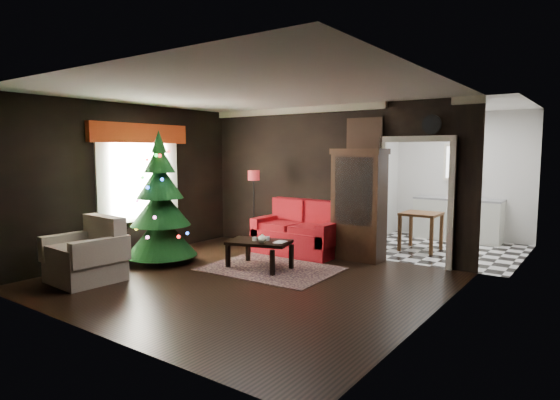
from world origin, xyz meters
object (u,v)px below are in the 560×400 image
Objects in this scene: loveseat at (298,228)px; curio_cabinet at (359,207)px; floor_lamp at (254,208)px; coffee_table at (259,254)px; wall_clock at (432,124)px; kitchen_table at (421,231)px; christmas_tree at (160,203)px; teapot at (262,239)px; armchair at (85,251)px.

curio_cabinet is at bearing 10.83° from loveseat.
coffee_table is (1.04, -1.15, -0.59)m from floor_lamp.
wall_clock reaches higher than kitchen_table.
loveseat is 2.27× the size of kitchen_table.
coffee_table is at bearing 22.15° from christmas_tree.
curio_cabinet reaches higher than teapot.
teapot is at bearing 15.92° from christmas_tree.
armchair is (-0.60, -3.28, -0.37)m from floor_lamp.
curio_cabinet reaches higher than coffee_table.
loveseat reaches higher than coffee_table.
loveseat is 1.68× the size of coffee_table.
floor_lamp reaches higher than loveseat.
kitchen_table is at bearing 65.56° from curio_cabinet.
kitchen_table reaches higher than coffee_table.
floor_lamp is (-2.09, -0.39, -0.12)m from curio_cabinet.
floor_lamp reaches higher than armchair.
christmas_tree reaches higher than floor_lamp.
loveseat is 3.04m from wall_clock.
christmas_tree is at bearing -148.46° from wall_clock.
teapot is at bearing -137.90° from wall_clock.
christmas_tree is at bearing -157.85° from coffee_table.
christmas_tree is 7.32× the size of wall_clock.
floor_lamp is at bearing -169.50° from curio_cabinet.
curio_cabinet is at bearing 39.35° from christmas_tree.
loveseat reaches higher than armchair.
wall_clock reaches higher than floor_lamp.
curio_cabinet reaches higher than loveseat.
curio_cabinet is at bearing -114.44° from kitchen_table.
armchair is 0.96× the size of coffee_table.
teapot is (1.82, 1.97, 0.08)m from armchair.
floor_lamp is at bearing 132.11° from coffee_table.
christmas_tree is 1.57m from armchair.
floor_lamp is 1.46× the size of coffee_table.
christmas_tree is 3.12× the size of kitchen_table.
curio_cabinet is 12.24× the size of teapot.
curio_cabinet is at bearing 10.50° from floor_lamp.
christmas_tree is 2.40× the size of armchair.
teapot is at bearing -79.32° from loveseat.
christmas_tree is at bearing -140.65° from curio_cabinet.
floor_lamp is at bearing 83.42° from armchair.
wall_clock is (3.90, 2.39, 1.33)m from christmas_tree.
loveseat is at bearing 94.33° from coffee_table.
kitchen_table is (0.65, 1.43, -0.57)m from curio_cabinet.
christmas_tree reaches higher than teapot.
curio_cabinet is 4.58m from armchair.
wall_clock is (1.20, 0.18, 1.43)m from curio_cabinet.
loveseat is 3.78m from armchair.
loveseat is 5.31× the size of wall_clock.
loveseat is at bearing 52.13° from christmas_tree.
coffee_table is (1.64, 2.12, -0.22)m from armchair.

